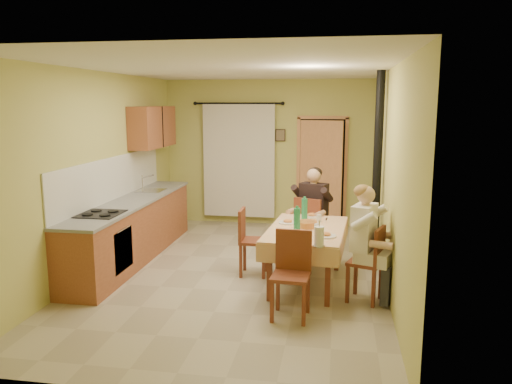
% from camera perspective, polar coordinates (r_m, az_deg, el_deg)
% --- Properties ---
extents(floor, '(4.00, 6.00, 0.01)m').
position_cam_1_polar(floor, '(7.10, -2.15, -9.26)').
color(floor, tan).
rests_on(floor, ground).
extents(room_shell, '(4.04, 6.04, 2.82)m').
position_cam_1_polar(room_shell, '(6.72, -2.25, 5.55)').
color(room_shell, '#C1BF63').
rests_on(room_shell, ground).
extents(kitchen_run, '(0.64, 3.64, 1.56)m').
position_cam_1_polar(kitchen_run, '(7.82, -13.95, -4.03)').
color(kitchen_run, brown).
rests_on(kitchen_run, ground).
extents(upper_cabinets, '(0.35, 1.40, 0.70)m').
position_cam_1_polar(upper_cabinets, '(8.85, -11.70, 7.29)').
color(upper_cabinets, brown).
rests_on(upper_cabinets, room_shell).
extents(curtain, '(1.70, 0.07, 2.22)m').
position_cam_1_polar(curtain, '(9.71, -1.97, 3.66)').
color(curtain, black).
rests_on(curtain, ground).
extents(doorway, '(0.96, 0.27, 2.15)m').
position_cam_1_polar(doorway, '(9.57, 7.46, 2.21)').
color(doorway, black).
rests_on(doorway, ground).
extents(dining_table, '(1.09, 1.67, 0.76)m').
position_cam_1_polar(dining_table, '(6.60, 5.75, -7.32)').
color(dining_table, '#DDA879').
rests_on(dining_table, ground).
extents(tableware, '(0.78, 1.66, 0.33)m').
position_cam_1_polar(tableware, '(6.38, 5.80, -3.79)').
color(tableware, white).
rests_on(tableware, dining_table).
extents(chair_far, '(0.55, 0.55, 0.98)m').
position_cam_1_polar(chair_far, '(7.61, 6.37, -5.67)').
color(chair_far, brown).
rests_on(chair_far, ground).
extents(chair_near, '(0.43, 0.43, 0.96)m').
position_cam_1_polar(chair_near, '(5.64, 3.99, -11.37)').
color(chair_near, brown).
rests_on(chair_near, ground).
extents(chair_right, '(0.47, 0.47, 0.93)m').
position_cam_1_polar(chair_right, '(6.21, 12.42, -9.57)').
color(chair_right, brown).
rests_on(chair_right, ground).
extents(chair_left, '(0.38, 0.38, 0.93)m').
position_cam_1_polar(chair_left, '(6.96, -0.36, -7.14)').
color(chair_left, brown).
rests_on(chair_left, ground).
extents(man_far, '(0.65, 0.59, 1.39)m').
position_cam_1_polar(man_far, '(7.49, 6.50, -1.31)').
color(man_far, black).
rests_on(man_far, chair_far).
extents(man_right, '(0.58, 0.65, 1.39)m').
position_cam_1_polar(man_right, '(6.04, 12.52, -4.26)').
color(man_right, silver).
rests_on(man_right, chair_right).
extents(stove_flue, '(0.24, 0.24, 2.80)m').
position_cam_1_polar(stove_flue, '(7.30, 13.54, -0.66)').
color(stove_flue, black).
rests_on(stove_flue, ground).
extents(picture_back, '(0.19, 0.03, 0.23)m').
position_cam_1_polar(picture_back, '(9.61, 2.81, 6.50)').
color(picture_back, black).
rests_on(picture_back, room_shell).
extents(picture_right, '(0.03, 0.31, 0.21)m').
position_cam_1_polar(picture_right, '(7.80, 14.01, 6.11)').
color(picture_right, brown).
rests_on(picture_right, room_shell).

